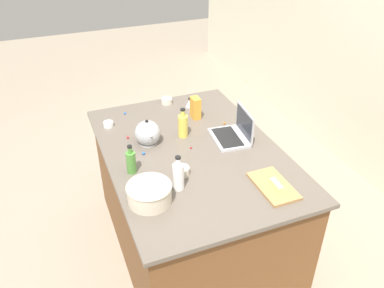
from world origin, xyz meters
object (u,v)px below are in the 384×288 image
ramekin_small (181,171)px  cutting_board (273,186)px  bottle_olive (131,162)px  ramekin_medium (108,124)px  ramekin_wide (167,101)px  butter_stick_left (276,185)px  mixing_bowl_large (149,193)px  laptop (234,133)px  bottle_vinegar (178,176)px  kitchen_timer (190,103)px  candy_bag (195,108)px  bottle_oil (183,125)px  kettle (148,133)px

ramekin_small → cutting_board: bearing=55.3°
bottle_olive → ramekin_medium: (-0.62, -0.02, -0.06)m
cutting_board → ramekin_wide: (-1.29, -0.24, 0.01)m
butter_stick_left → ramekin_medium: butter_stick_left is taller
cutting_board → mixing_bowl_large: bearing=-101.9°
laptop → bottle_vinegar: size_ratio=1.46×
bottle_olive → cutting_board: bearing=58.2°
ramekin_wide → kitchen_timer: size_ratio=1.18×
ramekin_medium → candy_bag: size_ratio=0.44×
kitchen_timer → ramekin_medium: bearing=-83.7°
bottle_olive → ramekin_wide: 0.97m
ramekin_medium → ramekin_small: bearing=21.6°
bottle_oil → candy_bag: bearing=139.9°
bottle_olive → kettle: (-0.29, 0.19, 0.00)m
ramekin_small → ramekin_medium: 0.82m
laptop → bottle_oil: size_ratio=1.49×
cutting_board → ramekin_medium: bearing=-144.7°
kettle → ramekin_small: kettle is taller
candy_bag → laptop: bearing=19.7°
ramekin_wide → candy_bag: 0.35m
mixing_bowl_large → kettle: (-0.60, 0.17, 0.02)m
ramekin_medium → candy_bag: bearing=80.1°
bottle_oil → ramekin_small: bearing=-22.0°
laptop → kettle: laptop is taller
butter_stick_left → kitchen_timer: 1.19m
kitchen_timer → candy_bag: size_ratio=0.45×
ramekin_medium → bottle_olive: bearing=1.9°
cutting_board → butter_stick_left: (0.03, 0.00, 0.03)m
butter_stick_left → bottle_vinegar: bearing=-113.6°
ramekin_wide → candy_bag: (0.32, 0.13, 0.06)m
bottle_olive → butter_stick_left: (0.49, 0.75, -0.04)m
laptop → kitchen_timer: bearing=-169.0°
ramekin_small → candy_bag: size_ratio=0.60×
ramekin_small → bottle_oil: bearing=158.0°
kitchen_timer → butter_stick_left: bearing=4.0°
candy_bag → cutting_board: bearing=6.4°
ramekin_wide → kitchen_timer: kitchen_timer is taller
ramekin_medium → kitchen_timer: (-0.08, 0.69, 0.02)m
ramekin_wide → bottle_vinegar: bearing=-15.0°
ramekin_medium → cutting_board: bearing=35.3°
ramekin_small → butter_stick_left: bearing=53.0°
mixing_bowl_large → ramekin_medium: 0.94m
cutting_board → candy_bag: bearing=-173.6°
butter_stick_left → ramekin_small: 0.59m
butter_stick_left → candy_bag: size_ratio=0.65×
kettle → kitchen_timer: size_ratio=2.77×
bottle_olive → kettle: bottle_olive is taller
bottle_olive → ramekin_wide: (-0.82, 0.51, -0.06)m
bottle_oil → cutting_board: 0.81m
kettle → candy_bag: 0.50m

